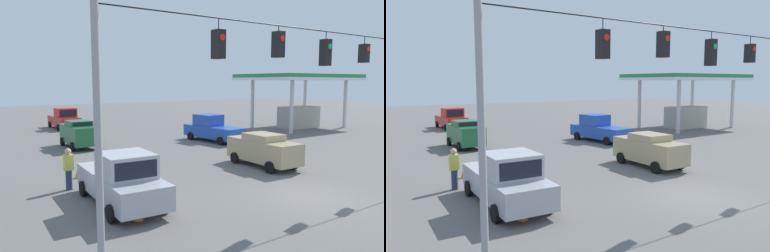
# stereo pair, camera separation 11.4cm
# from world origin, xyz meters

# --- Properties ---
(ground_plane) EXTENTS (140.00, 140.00, 0.00)m
(ground_plane) POSITION_xyz_m (0.00, 0.00, 0.00)
(ground_plane) COLOR #605E5B
(overhead_signal_span) EXTENTS (18.73, 0.38, 7.40)m
(overhead_signal_span) POSITION_xyz_m (0.07, 0.46, 4.79)
(overhead_signal_span) COLOR #939399
(overhead_signal_span) RESTS_ON ground_plane
(pickup_truck_silver_parked_shoulder) EXTENTS (2.46, 5.50, 2.12)m
(pickup_truck_silver_parked_shoulder) POSITION_xyz_m (6.89, -3.48, 0.98)
(pickup_truck_silver_parked_shoulder) COLOR #A8AAB2
(pickup_truck_silver_parked_shoulder) RESTS_ON ground_plane
(sedan_tan_crossing_near) EXTENTS (2.14, 4.62, 1.86)m
(sedan_tan_crossing_near) POSITION_xyz_m (-2.47, -5.16, 0.97)
(sedan_tan_crossing_near) COLOR tan
(sedan_tan_crossing_near) RESTS_ON ground_plane
(sedan_green_withflow_far) EXTENTS (2.01, 4.22, 1.97)m
(sedan_green_withflow_far) POSITION_xyz_m (4.12, -17.18, 1.02)
(sedan_green_withflow_far) COLOR #236038
(sedan_green_withflow_far) RESTS_ON ground_plane
(pickup_truck_red_withflow_deep) EXTENTS (2.24, 5.01, 2.12)m
(pickup_truck_red_withflow_deep) POSITION_xyz_m (1.77, -29.01, 0.98)
(pickup_truck_red_withflow_deep) COLOR red
(pickup_truck_red_withflow_deep) RESTS_ON ground_plane
(pickup_truck_blue_oncoming_far) EXTENTS (2.52, 5.50, 2.12)m
(pickup_truck_blue_oncoming_far) POSITION_xyz_m (-5.70, -14.01, 0.98)
(pickup_truck_blue_oncoming_far) COLOR #234CB2
(pickup_truck_blue_oncoming_far) RESTS_ON ground_plane
(traffic_cone_nearest) EXTENTS (0.40, 0.40, 0.71)m
(traffic_cone_nearest) POSITION_xyz_m (7.12, -1.67, 0.35)
(traffic_cone_nearest) COLOR orange
(traffic_cone_nearest) RESTS_ON ground_plane
(traffic_cone_second) EXTENTS (0.40, 0.40, 0.71)m
(traffic_cone_second) POSITION_xyz_m (7.00, -4.09, 0.35)
(traffic_cone_second) COLOR orange
(traffic_cone_second) RESTS_ON ground_plane
(traffic_cone_third) EXTENTS (0.40, 0.40, 0.71)m
(traffic_cone_third) POSITION_xyz_m (6.96, -6.12, 0.35)
(traffic_cone_third) COLOR orange
(traffic_cone_third) RESTS_ON ground_plane
(traffic_cone_fourth) EXTENTS (0.40, 0.40, 0.71)m
(traffic_cone_fourth) POSITION_xyz_m (6.95, -8.52, 0.35)
(traffic_cone_fourth) COLOR orange
(traffic_cone_fourth) RESTS_ON ground_plane
(gas_station) EXTENTS (12.00, 7.46, 5.52)m
(gas_station) POSITION_xyz_m (-18.56, -15.92, 4.02)
(gas_station) COLOR #288442
(gas_station) RESTS_ON ground_plane
(pedestrian) EXTENTS (0.40, 0.28, 1.85)m
(pedestrian) POSITION_xyz_m (7.98, -6.72, 0.95)
(pedestrian) COLOR #2D334C
(pedestrian) RESTS_ON ground_plane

